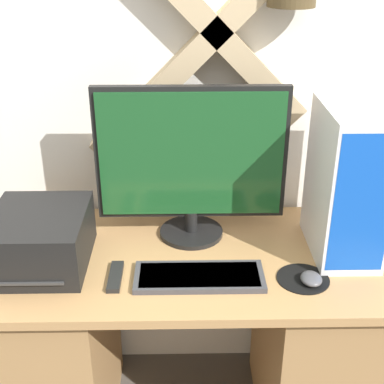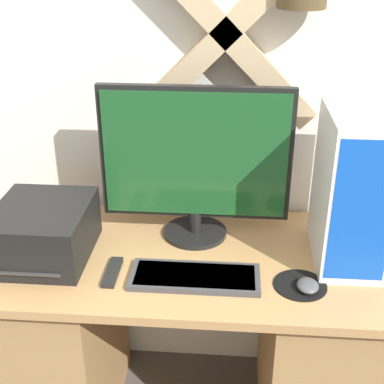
% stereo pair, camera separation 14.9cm
% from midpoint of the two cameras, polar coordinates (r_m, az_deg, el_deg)
% --- Properties ---
extents(wall_back, '(6.40, 0.21, 2.70)m').
position_cam_midpoint_polar(wall_back, '(1.95, 2.68, 14.06)').
color(wall_back, white).
rests_on(wall_back, ground_plane).
extents(desk, '(1.35, 0.67, 0.78)m').
position_cam_midpoint_polar(desk, '(2.04, 1.60, -15.66)').
color(desk, tan).
rests_on(desk, ground_plane).
extents(monitor, '(0.65, 0.23, 0.54)m').
position_cam_midpoint_polar(monitor, '(1.80, 2.74, 3.37)').
color(monitor, black).
rests_on(monitor, desk).
extents(keyboard, '(0.41, 0.16, 0.02)m').
position_cam_midpoint_polar(keyboard, '(1.69, 2.88, -9.09)').
color(keyboard, '#3D3D42').
rests_on(keyboard, desk).
extents(mousepad, '(0.16, 0.16, 0.00)m').
position_cam_midpoint_polar(mousepad, '(1.71, 13.95, -9.69)').
color(mousepad, black).
rests_on(mousepad, desk).
extents(mouse, '(0.07, 0.08, 0.03)m').
position_cam_midpoint_polar(mouse, '(1.69, 14.78, -9.70)').
color(mouse, '#4C4C51').
rests_on(mouse, mousepad).
extents(computer_tower, '(0.20, 0.33, 0.50)m').
position_cam_midpoint_polar(computer_tower, '(1.77, 19.05, 0.22)').
color(computer_tower, white).
rests_on(computer_tower, desk).
extents(printer, '(0.30, 0.35, 0.18)m').
position_cam_midpoint_polar(printer, '(1.81, -13.33, -4.20)').
color(printer, black).
rests_on(printer, desk).
extents(remote_control, '(0.04, 0.15, 0.02)m').
position_cam_midpoint_polar(remote_control, '(1.72, -6.00, -8.56)').
color(remote_control, black).
rests_on(remote_control, desk).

